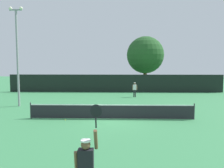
# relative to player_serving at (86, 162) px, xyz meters

# --- Properties ---
(ground_plane) EXTENTS (120.00, 120.00, 0.00)m
(ground_plane) POSITION_rel_player_serving_xyz_m (0.33, 9.01, -1.13)
(ground_plane) COLOR #387F4C
(tennis_net) EXTENTS (10.95, 0.08, 1.07)m
(tennis_net) POSITION_rel_player_serving_xyz_m (0.33, 9.01, -0.61)
(tennis_net) COLOR #232328
(tennis_net) RESTS_ON ground
(perimeter_fence) EXTENTS (28.92, 0.12, 2.38)m
(perimeter_fence) POSITION_rel_player_serving_xyz_m (0.33, 24.09, 0.06)
(perimeter_fence) COLOR black
(perimeter_fence) RESTS_ON ground
(player_serving) EXTENTS (0.68, 0.40, 2.55)m
(player_serving) POSITION_rel_player_serving_xyz_m (0.00, 0.00, 0.00)
(player_serving) COLOR black
(player_serving) RESTS_ON ground
(player_receiving) EXTENTS (0.57, 0.24, 1.66)m
(player_receiving) POSITION_rel_player_serving_xyz_m (2.63, 19.35, -0.11)
(player_receiving) COLOR white
(player_receiving) RESTS_ON ground
(tennis_ball) EXTENTS (0.07, 0.07, 0.07)m
(tennis_ball) POSITION_rel_player_serving_xyz_m (-2.65, 8.49, -1.09)
(tennis_ball) COLOR #CCE033
(tennis_ball) RESTS_ON ground
(light_pole) EXTENTS (1.18, 0.28, 8.53)m
(light_pole) POSITION_rel_player_serving_xyz_m (-7.93, 13.36, 3.71)
(light_pole) COLOR gray
(light_pole) RESTS_ON ground
(large_tree) EXTENTS (5.68, 5.68, 8.08)m
(large_tree) POSITION_rel_player_serving_xyz_m (4.91, 28.53, 4.10)
(large_tree) COLOR brown
(large_tree) RESTS_ON ground
(parked_car_near) EXTENTS (2.25, 4.35, 1.69)m
(parked_car_near) POSITION_rel_player_serving_xyz_m (-3.00, 32.44, -0.35)
(parked_car_near) COLOR white
(parked_car_near) RESTS_ON ground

